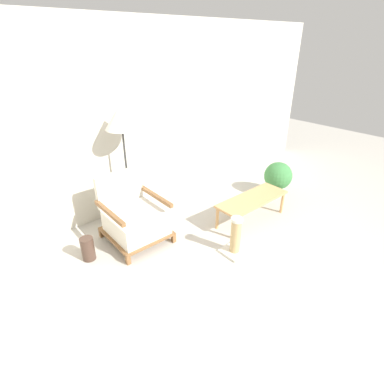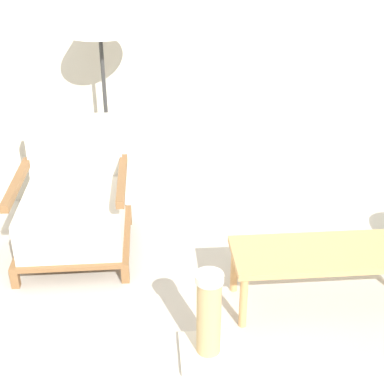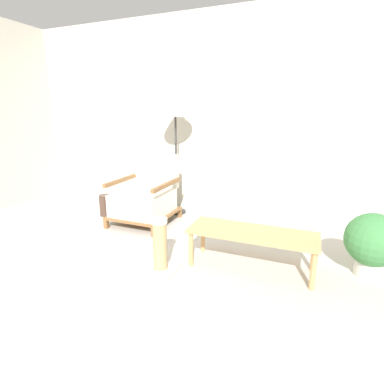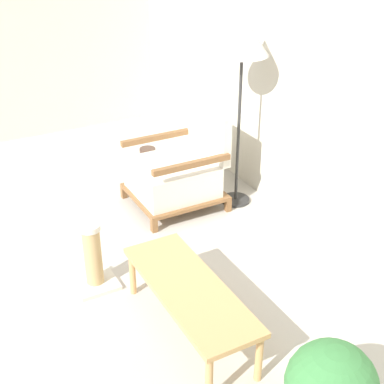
{
  "view_description": "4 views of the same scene",
  "coord_description": "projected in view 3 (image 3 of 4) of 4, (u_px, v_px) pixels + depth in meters",
  "views": [
    {
      "loc": [
        -2.17,
        -1.39,
        2.39
      ],
      "look_at": [
        0.17,
        1.37,
        0.55
      ],
      "focal_mm": 28.0,
      "sensor_mm": 36.0,
      "label": 1
    },
    {
      "loc": [
        -0.07,
        -1.54,
        2.03
      ],
      "look_at": [
        0.17,
        1.37,
        0.55
      ],
      "focal_mm": 50.0,
      "sensor_mm": 36.0,
      "label": 2
    },
    {
      "loc": [
        1.39,
        -1.61,
        1.41
      ],
      "look_at": [
        0.17,
        1.37,
        0.55
      ],
      "focal_mm": 28.0,
      "sensor_mm": 36.0,
      "label": 3
    },
    {
      "loc": [
        3.25,
        -0.29,
        2.44
      ],
      "look_at": [
        0.17,
        1.37,
        0.55
      ],
      "focal_mm": 50.0,
      "sensor_mm": 36.0,
      "label": 4
    }
  ],
  "objects": [
    {
      "name": "ground_plane",
      "position": [
        105.0,
        301.0,
        2.31
      ],
      "size": [
        14.0,
        14.0,
        0.0
      ],
      "primitive_type": "plane",
      "color": "#B7B2A8"
    },
    {
      "name": "floor_lamp",
      "position": [
        175.0,
        108.0,
        3.98
      ],
      "size": [
        0.44,
        0.44,
        1.67
      ],
      "color": "#2D2D2D",
      "rests_on": "ground_plane"
    },
    {
      "name": "vase",
      "position": [
        105.0,
        205.0,
        4.19
      ],
      "size": [
        0.16,
        0.16,
        0.3
      ],
      "primitive_type": "cylinder",
      "color": "#473328",
      "rests_on": "ground_plane"
    },
    {
      "name": "potted_plant",
      "position": [
        373.0,
        242.0,
        2.59
      ],
      "size": [
        0.47,
        0.47,
        0.58
      ],
      "color": "beige",
      "rests_on": "ground_plane"
    },
    {
      "name": "wall_back",
      "position": [
        210.0,
        117.0,
        4.15
      ],
      "size": [
        8.0,
        0.06,
        2.7
      ],
      "color": "beige",
      "rests_on": "ground_plane"
    },
    {
      "name": "scratching_post",
      "position": [
        160.0,
        250.0,
        2.69
      ],
      "size": [
        0.3,
        0.3,
        0.51
      ],
      "color": "beige",
      "rests_on": "ground_plane"
    },
    {
      "name": "armchair",
      "position": [
        145.0,
        198.0,
        3.91
      ],
      "size": [
        0.73,
        0.78,
        0.87
      ],
      "color": "brown",
      "rests_on": "ground_plane"
    },
    {
      "name": "coffee_table",
      "position": [
        252.0,
        235.0,
        2.72
      ],
      "size": [
        1.15,
        0.41,
        0.37
      ],
      "color": "tan",
      "rests_on": "ground_plane"
    }
  ]
}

